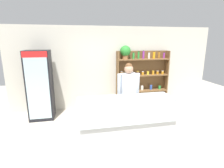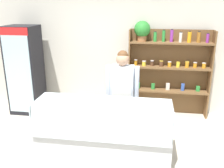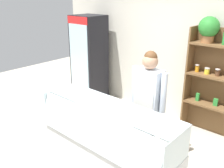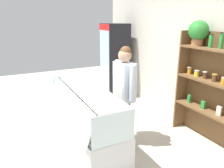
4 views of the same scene
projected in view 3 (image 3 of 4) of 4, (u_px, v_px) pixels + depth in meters
name	position (u px, v px, depth m)	size (l,w,h in m)	color
back_wall	(195.00, 56.00, 4.65)	(6.80, 0.10, 2.70)	beige
drinks_fridge	(89.00, 59.00, 5.84)	(0.67, 0.63, 1.99)	black
deli_display_case	(108.00, 149.00, 3.62)	(2.14, 0.72, 1.01)	silver
shop_clerk	(148.00, 97.00, 3.66)	(0.58, 0.25, 1.70)	#4C4233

